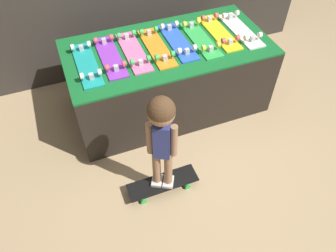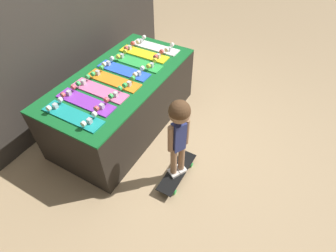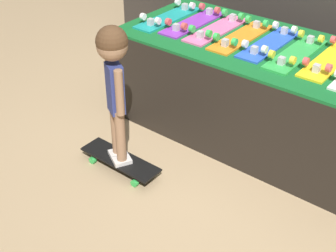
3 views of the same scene
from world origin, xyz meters
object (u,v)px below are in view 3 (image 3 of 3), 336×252
object	(u,v)px
child	(114,71)
skateboard_orange_on_rack	(241,36)
skateboard_yellow_on_rack	(330,59)
skateboard_on_floor	(120,160)
skateboard_blue_on_rack	(270,43)
skateboard_green_on_rack	(296,53)
skateboard_pink_on_rack	(217,28)
skateboard_purple_on_rack	(193,22)
skateboard_teal_on_rack	(168,17)

from	to	relation	value
child	skateboard_orange_on_rack	bearing A→B (deg)	100.60
skateboard_yellow_on_rack	skateboard_on_floor	xyz separation A→B (m)	(-0.98, -1.02, -0.69)
skateboard_blue_on_rack	skateboard_green_on_rack	size ratio (longest dim) A/B	1.00
skateboard_orange_on_rack	skateboard_green_on_rack	size ratio (longest dim) A/B	1.00
skateboard_pink_on_rack	skateboard_green_on_rack	bearing A→B (deg)	-2.75
skateboard_purple_on_rack	skateboard_on_floor	xyz separation A→B (m)	(0.12, -1.01, -0.69)
skateboard_pink_on_rack	skateboard_orange_on_rack	world-z (taller)	same
skateboard_on_floor	skateboard_teal_on_rack	bearing A→B (deg)	109.35
skateboard_yellow_on_rack	skateboard_on_floor	bearing A→B (deg)	-133.95
skateboard_purple_on_rack	skateboard_orange_on_rack	xyz separation A→B (m)	(0.44, -0.01, 0.00)
skateboard_purple_on_rack	skateboard_teal_on_rack	bearing A→B (deg)	-170.83
skateboard_orange_on_rack	skateboard_on_floor	bearing A→B (deg)	-107.73
skateboard_pink_on_rack	child	xyz separation A→B (m)	(-0.10, -1.01, 0.01)
skateboard_purple_on_rack	skateboard_on_floor	size ratio (longest dim) A/B	1.08
skateboard_teal_on_rack	skateboard_orange_on_rack	distance (m)	0.66
skateboard_yellow_on_rack	skateboard_purple_on_rack	bearing A→B (deg)	-179.74
skateboard_orange_on_rack	skateboard_blue_on_rack	distance (m)	0.22
skateboard_blue_on_rack	skateboard_yellow_on_rack	size ratio (longest dim) A/B	1.00
skateboard_blue_on_rack	skateboard_yellow_on_rack	bearing A→B (deg)	0.04
skateboard_purple_on_rack	skateboard_yellow_on_rack	size ratio (longest dim) A/B	1.00
skateboard_teal_on_rack	skateboard_pink_on_rack	distance (m)	0.44
child	skateboard_teal_on_rack	bearing A→B (deg)	137.67
skateboard_blue_on_rack	skateboard_green_on_rack	distance (m)	0.22
skateboard_teal_on_rack	skateboard_blue_on_rack	xyz separation A→B (m)	(0.88, 0.04, 0.00)
skateboard_green_on_rack	skateboard_pink_on_rack	bearing A→B (deg)	177.25
skateboard_pink_on_rack	child	size ratio (longest dim) A/B	0.68
skateboard_blue_on_rack	child	size ratio (longest dim) A/B	0.68
skateboard_blue_on_rack	skateboard_yellow_on_rack	world-z (taller)	same
skateboard_green_on_rack	skateboard_orange_on_rack	bearing A→B (deg)	177.65
skateboard_purple_on_rack	skateboard_blue_on_rack	world-z (taller)	same
skateboard_purple_on_rack	skateboard_orange_on_rack	distance (m)	0.44
skateboard_blue_on_rack	skateboard_pink_on_rack	bearing A→B (deg)	-179.24
skateboard_orange_on_rack	skateboard_yellow_on_rack	xyz separation A→B (m)	(0.66, 0.02, 0.00)
skateboard_green_on_rack	skateboard_on_floor	world-z (taller)	skateboard_green_on_rack
skateboard_on_floor	child	bearing A→B (deg)	180.00
skateboard_orange_on_rack	skateboard_blue_on_rack	xyz separation A→B (m)	(0.22, 0.02, 0.00)
skateboard_purple_on_rack	child	size ratio (longest dim) A/B	0.68
skateboard_purple_on_rack	skateboard_on_floor	bearing A→B (deg)	-83.11
skateboard_orange_on_rack	child	distance (m)	1.05
skateboard_blue_on_rack	child	distance (m)	1.15
skateboard_green_on_rack	skateboard_teal_on_rack	bearing A→B (deg)	-179.86
skateboard_purple_on_rack	skateboard_green_on_rack	world-z (taller)	same
skateboard_orange_on_rack	skateboard_yellow_on_rack	bearing A→B (deg)	1.71
skateboard_pink_on_rack	skateboard_yellow_on_rack	xyz separation A→B (m)	(0.88, 0.01, 0.00)
skateboard_teal_on_rack	skateboard_yellow_on_rack	size ratio (longest dim) A/B	1.00
skateboard_orange_on_rack	skateboard_blue_on_rack	size ratio (longest dim) A/B	1.00
skateboard_green_on_rack	skateboard_purple_on_rack	bearing A→B (deg)	177.86
skateboard_purple_on_rack	skateboard_blue_on_rack	xyz separation A→B (m)	(0.66, 0.00, 0.00)
skateboard_orange_on_rack	skateboard_yellow_on_rack	world-z (taller)	same
skateboard_pink_on_rack	skateboard_orange_on_rack	size ratio (longest dim) A/B	1.00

